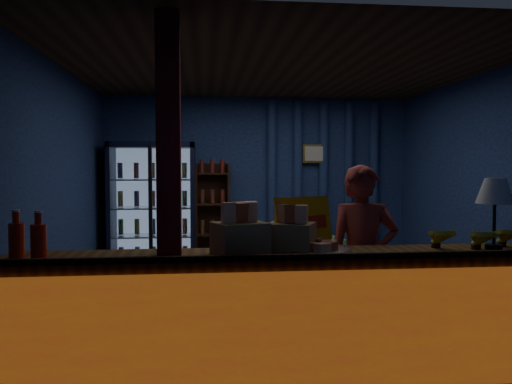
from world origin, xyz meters
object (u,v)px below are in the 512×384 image
at_px(shopkeeper, 363,261).
at_px(table_lamp, 495,194).
at_px(green_chair, 313,258).
at_px(pastry_tray, 318,248).

xyz_separation_m(shopkeeper, table_lamp, (0.82, -0.50, 0.57)).
bearing_deg(green_chair, pastry_tray, 67.48).
height_order(shopkeeper, pastry_tray, shopkeeper).
bearing_deg(pastry_tray, table_lamp, -2.42).
height_order(shopkeeper, green_chair, shopkeeper).
bearing_deg(shopkeeper, pastry_tray, -126.13).
bearing_deg(table_lamp, green_chair, 101.59).
height_order(pastry_tray, table_lamp, table_lamp).
height_order(green_chair, table_lamp, table_lamp).
xyz_separation_m(green_chair, pastry_tray, (-0.65, -3.13, 0.66)).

